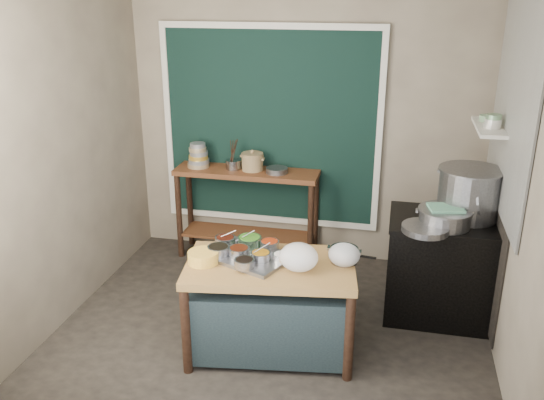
% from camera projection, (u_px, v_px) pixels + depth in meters
% --- Properties ---
extents(floor, '(3.50, 3.00, 0.02)m').
position_uv_depth(floor, '(272.00, 329.00, 4.81)').
color(floor, '#2F2A24').
rests_on(floor, ground).
extents(back_wall, '(3.50, 0.02, 2.80)m').
position_uv_depth(back_wall, '(305.00, 124.00, 5.70)').
color(back_wall, gray).
rests_on(back_wall, floor).
extents(left_wall, '(0.02, 3.00, 2.80)m').
position_uv_depth(left_wall, '(62.00, 154.00, 4.68)').
color(left_wall, gray).
rests_on(left_wall, floor).
extents(right_wall, '(0.02, 3.00, 2.80)m').
position_uv_depth(right_wall, '(521.00, 184.00, 3.96)').
color(right_wall, gray).
rests_on(right_wall, floor).
extents(curtain_panel, '(2.10, 0.02, 1.90)m').
position_uv_depth(curtain_panel, '(270.00, 128.00, 5.75)').
color(curtain_panel, black).
rests_on(curtain_panel, back_wall).
extents(curtain_frame, '(2.22, 0.03, 2.02)m').
position_uv_depth(curtain_frame, '(270.00, 128.00, 5.74)').
color(curtain_frame, beige).
rests_on(curtain_frame, back_wall).
extents(tile_panel, '(0.02, 1.70, 1.70)m').
position_uv_depth(tile_panel, '(514.00, 104.00, 4.31)').
color(tile_panel, '#B2B2AA').
rests_on(tile_panel, right_wall).
extents(soot_patch, '(0.01, 1.30, 1.30)m').
position_uv_depth(soot_patch, '(492.00, 239.00, 4.80)').
color(soot_patch, black).
rests_on(soot_patch, right_wall).
extents(wall_shelf, '(0.22, 0.70, 0.03)m').
position_uv_depth(wall_shelf, '(490.00, 127.00, 4.69)').
color(wall_shelf, beige).
rests_on(wall_shelf, right_wall).
extents(prep_table, '(1.34, 0.89, 0.75)m').
position_uv_depth(prep_table, '(270.00, 308.00, 4.39)').
color(prep_table, olive).
rests_on(prep_table, floor).
extents(back_counter, '(1.45, 0.40, 0.95)m').
position_uv_depth(back_counter, '(247.00, 214.00, 5.93)').
color(back_counter, '#5A2C19').
rests_on(back_counter, floor).
extents(stove_block, '(0.90, 0.68, 0.85)m').
position_uv_depth(stove_block, '(441.00, 269.00, 4.89)').
color(stove_block, black).
rests_on(stove_block, floor).
extents(stove_top, '(0.92, 0.69, 0.03)m').
position_uv_depth(stove_top, '(447.00, 221.00, 4.73)').
color(stove_top, black).
rests_on(stove_top, stove_block).
extents(condiment_tray, '(0.72, 0.63, 0.03)m').
position_uv_depth(condiment_tray, '(248.00, 256.00, 4.35)').
color(condiment_tray, gray).
rests_on(condiment_tray, prep_table).
extents(condiment_bowls, '(0.63, 0.53, 0.07)m').
position_uv_depth(condiment_bowls, '(245.00, 249.00, 4.36)').
color(condiment_bowls, gray).
rests_on(condiment_bowls, condiment_tray).
extents(yellow_basin, '(0.24, 0.24, 0.09)m').
position_uv_depth(yellow_basin, '(203.00, 257.00, 4.27)').
color(yellow_basin, gold).
rests_on(yellow_basin, prep_table).
extents(saucepan, '(0.24, 0.24, 0.12)m').
position_uv_depth(saucepan, '(344.00, 255.00, 4.27)').
color(saucepan, gray).
rests_on(saucepan, prep_table).
extents(plastic_bag_a, '(0.34, 0.32, 0.21)m').
position_uv_depth(plastic_bag_a, '(299.00, 257.00, 4.13)').
color(plastic_bag_a, white).
rests_on(plastic_bag_a, prep_table).
extents(plastic_bag_b, '(0.29, 0.27, 0.17)m').
position_uv_depth(plastic_bag_b, '(344.00, 255.00, 4.21)').
color(plastic_bag_b, white).
rests_on(plastic_bag_b, prep_table).
extents(bowl_stack, '(0.22, 0.22, 0.25)m').
position_uv_depth(bowl_stack, '(199.00, 157.00, 5.82)').
color(bowl_stack, tan).
rests_on(bowl_stack, back_counter).
extents(utensil_cup, '(0.16, 0.16, 0.09)m').
position_uv_depth(utensil_cup, '(233.00, 164.00, 5.78)').
color(utensil_cup, gray).
rests_on(utensil_cup, back_counter).
extents(ceramic_crock, '(0.29, 0.29, 0.16)m').
position_uv_depth(ceramic_crock, '(252.00, 163.00, 5.73)').
color(ceramic_crock, olive).
rests_on(ceramic_crock, back_counter).
extents(wide_bowl, '(0.23, 0.23, 0.05)m').
position_uv_depth(wide_bowl, '(277.00, 170.00, 5.66)').
color(wide_bowl, gray).
rests_on(wide_bowl, back_counter).
extents(stock_pot, '(0.69, 0.69, 0.42)m').
position_uv_depth(stock_pot, '(469.00, 193.00, 4.71)').
color(stock_pot, gray).
rests_on(stock_pot, stove_top).
extents(pot_lid, '(0.18, 0.43, 0.41)m').
position_uv_depth(pot_lid, '(480.00, 197.00, 4.65)').
color(pot_lid, gray).
rests_on(pot_lid, stove_top).
extents(steamer, '(0.48, 0.48, 0.14)m').
position_uv_depth(steamer, '(445.00, 217.00, 4.58)').
color(steamer, gray).
rests_on(steamer, stove_top).
extents(green_cloth, '(0.30, 0.25, 0.02)m').
position_uv_depth(green_cloth, '(446.00, 208.00, 4.56)').
color(green_cloth, '#63AB7E').
rests_on(green_cloth, steamer).
extents(shallow_pan, '(0.40, 0.40, 0.05)m').
position_uv_depth(shallow_pan, '(425.00, 229.00, 4.49)').
color(shallow_pan, gray).
rests_on(shallow_pan, stove_top).
extents(shelf_bowl_stack, '(0.14, 0.14, 0.11)m').
position_uv_depth(shelf_bowl_stack, '(492.00, 121.00, 4.58)').
color(shelf_bowl_stack, silver).
rests_on(shelf_bowl_stack, wall_shelf).
extents(shelf_bowl_green, '(0.18, 0.18, 0.05)m').
position_uv_depth(shelf_bowl_green, '(488.00, 118.00, 4.82)').
color(shelf_bowl_green, gray).
rests_on(shelf_bowl_green, wall_shelf).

